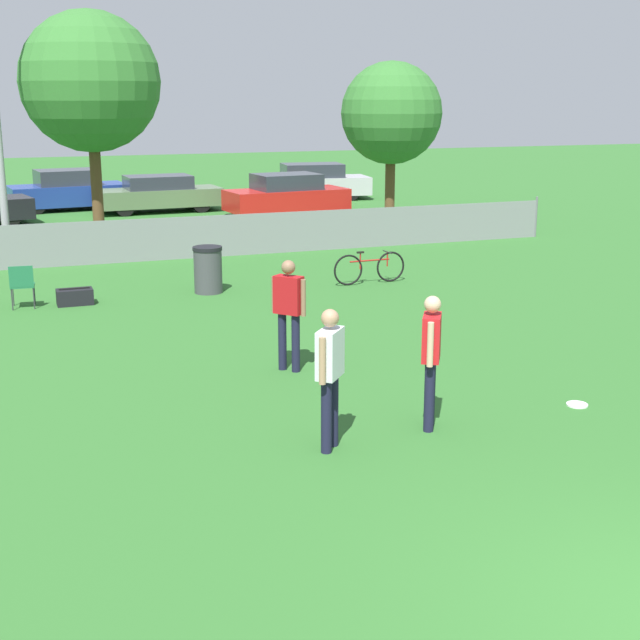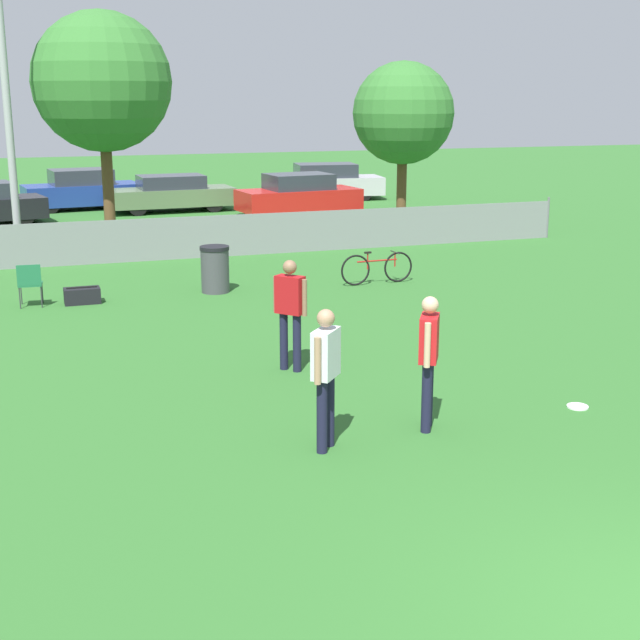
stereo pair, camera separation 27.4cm
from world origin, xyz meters
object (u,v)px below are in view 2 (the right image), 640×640
at_px(parked_car_olive, 171,193).
at_px(tree_near_pole, 102,82).
at_px(gear_bag_sideline, 82,296).
at_px(parked_car_silver, 325,182).
at_px(trash_bin, 215,269).
at_px(player_defender_red, 429,352).
at_px(parked_car_red, 299,195).
at_px(folding_chair_sideline, 30,282).
at_px(player_thrower_red, 290,306).
at_px(light_pole, 1,34).
at_px(bicycle_sideline, 377,268).
at_px(frisbee_disc, 578,407).
at_px(player_receiver_white, 326,368).
at_px(parked_car_blue, 82,190).
at_px(tree_far_right, 403,114).

bearing_deg(parked_car_olive, tree_near_pole, -116.14).
bearing_deg(gear_bag_sideline, parked_car_silver, 55.69).
bearing_deg(trash_bin, parked_car_silver, 62.90).
bearing_deg(player_defender_red, parked_car_red, 17.15).
xyz_separation_m(folding_chair_sideline, parked_car_silver, (11.97, 16.06, 0.19)).
distance_m(player_thrower_red, parked_car_silver, 23.38).
xyz_separation_m(folding_chair_sideline, parked_car_red, (9.42, 11.66, 0.20)).
xyz_separation_m(light_pole, tree_near_pole, (2.55, 1.53, -1.14)).
relative_size(tree_near_pole, parked_car_silver, 1.35).
xyz_separation_m(player_thrower_red, bicycle_sideline, (3.80, 5.62, -0.66)).
relative_size(light_pole, player_thrower_red, 5.58).
relative_size(frisbee_disc, parked_car_olive, 0.06).
relative_size(player_receiver_white, parked_car_olive, 0.38).
height_order(gear_bag_sideline, parked_car_blue, parked_car_blue).
distance_m(player_thrower_red, trash_bin, 5.98).
relative_size(player_thrower_red, parked_car_blue, 0.40).
distance_m(frisbee_disc, gear_bag_sideline, 10.53).
distance_m(trash_bin, gear_bag_sideline, 2.86).
relative_size(player_thrower_red, folding_chair_sideline, 1.96).
xyz_separation_m(player_receiver_white, trash_bin, (0.68, 9.14, -0.52)).
height_order(tree_near_pole, frisbee_disc, tree_near_pole).
bearing_deg(parked_car_blue, trash_bin, -91.53).
xyz_separation_m(parked_car_olive, parked_car_silver, (6.63, 1.82, 0.04)).
distance_m(player_receiver_white, parked_car_red, 21.57).
xyz_separation_m(bicycle_sideline, parked_car_red, (1.92, 11.84, 0.35)).
distance_m(player_receiver_white, folding_chair_sideline, 9.54).
relative_size(folding_chair_sideline, bicycle_sideline, 0.50).
distance_m(frisbee_disc, parked_car_olive, 23.03).
bearing_deg(folding_chair_sideline, gear_bag_sideline, -176.22).
distance_m(parked_car_olive, parked_car_silver, 6.88).
distance_m(tree_near_pole, trash_bin, 8.59).
bearing_deg(bicycle_sideline, player_defender_red, -110.74).
bearing_deg(player_defender_red, folding_chair_sideline, 58.12).
height_order(player_receiver_white, trash_bin, player_receiver_white).
height_order(light_pole, tree_near_pole, light_pole).
bearing_deg(parked_car_blue, gear_bag_sideline, -101.65).
distance_m(player_thrower_red, parked_car_blue, 21.91).
bearing_deg(player_thrower_red, tree_near_pole, 144.29).
height_order(light_pole, parked_car_red, light_pole).
bearing_deg(bicycle_sideline, frisbee_disc, -95.99).
height_order(folding_chair_sideline, parked_car_red, parked_car_red).
distance_m(bicycle_sideline, parked_car_blue, 17.06).
bearing_deg(parked_car_red, folding_chair_sideline, -134.65).
distance_m(tree_near_pole, folding_chair_sideline, 8.93).
bearing_deg(parked_car_blue, player_defender_red, -91.73).
relative_size(tree_near_pole, frisbee_disc, 21.90).
distance_m(tree_far_right, parked_car_olive, 9.36).
xyz_separation_m(player_receiver_white, bicycle_sideline, (4.34, 8.80, -0.66)).
bearing_deg(light_pole, trash_bin, -56.23).
bearing_deg(player_thrower_red, trash_bin, 137.54).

